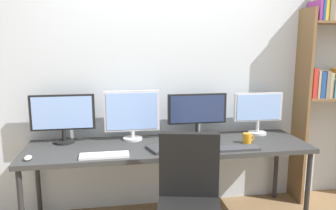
{
  "coord_description": "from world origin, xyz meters",
  "views": [
    {
      "loc": [
        -0.47,
        -2.19,
        1.63
      ],
      "look_at": [
        0.0,
        0.65,
        1.09
      ],
      "focal_mm": 35.31,
      "sensor_mm": 36.0,
      "label": 1
    }
  ],
  "objects_px": {
    "laptop_closed": "(168,148)",
    "keyboard_right": "(238,148)",
    "coffee_mug": "(247,138)",
    "monitor_center_left": "(132,114)",
    "computer_mouse": "(28,158)",
    "desk": "(169,150)",
    "keyboard_left": "(104,155)",
    "monitor_far_left": "(63,115)",
    "bookshelf": "(334,73)",
    "monitor_center_right": "(197,112)",
    "monitor_far_right": "(258,110)"
  },
  "relations": [
    {
      "from": "laptop_closed",
      "to": "keyboard_right",
      "type": "bearing_deg",
      "value": -27.26
    },
    {
      "from": "keyboard_right",
      "to": "coffee_mug",
      "type": "height_order",
      "value": "coffee_mug"
    },
    {
      "from": "monitor_center_left",
      "to": "laptop_closed",
      "type": "height_order",
      "value": "monitor_center_left"
    },
    {
      "from": "computer_mouse",
      "to": "laptop_closed",
      "type": "xyz_separation_m",
      "value": [
        1.11,
        0.09,
        -0.0
      ]
    },
    {
      "from": "monitor_center_left",
      "to": "coffee_mug",
      "type": "height_order",
      "value": "monitor_center_left"
    },
    {
      "from": "desk",
      "to": "keyboard_right",
      "type": "xyz_separation_m",
      "value": [
        0.56,
        -0.23,
        0.06
      ]
    },
    {
      "from": "coffee_mug",
      "to": "keyboard_left",
      "type": "bearing_deg",
      "value": -172.81
    },
    {
      "from": "monitor_far_left",
      "to": "laptop_closed",
      "type": "xyz_separation_m",
      "value": [
        0.9,
        -0.33,
        -0.24
      ]
    },
    {
      "from": "bookshelf",
      "to": "keyboard_right",
      "type": "relative_size",
      "value": 6.03
    },
    {
      "from": "computer_mouse",
      "to": "coffee_mug",
      "type": "height_order",
      "value": "coffee_mug"
    },
    {
      "from": "desk",
      "to": "monitor_center_left",
      "type": "bearing_deg",
      "value": 145.58
    },
    {
      "from": "keyboard_left",
      "to": "desk",
      "type": "bearing_deg",
      "value": 22.33
    },
    {
      "from": "monitor_far_left",
      "to": "coffee_mug",
      "type": "relative_size",
      "value": 5.34
    },
    {
      "from": "monitor_far_left",
      "to": "coffee_mug",
      "type": "xyz_separation_m",
      "value": [
        1.64,
        -0.28,
        -0.21
      ]
    },
    {
      "from": "coffee_mug",
      "to": "bookshelf",
      "type": "bearing_deg",
      "value": 16.37
    },
    {
      "from": "monitor_center_left",
      "to": "computer_mouse",
      "type": "bearing_deg",
      "value": -153.17
    },
    {
      "from": "monitor_center_right",
      "to": "keyboard_right",
      "type": "relative_size",
      "value": 1.61
    },
    {
      "from": "monitor_far_left",
      "to": "keyboard_left",
      "type": "xyz_separation_m",
      "value": [
        0.37,
        -0.44,
        -0.24
      ]
    },
    {
      "from": "keyboard_right",
      "to": "laptop_closed",
      "type": "bearing_deg",
      "value": 169.66
    },
    {
      "from": "desk",
      "to": "keyboard_right",
      "type": "relative_size",
      "value": 7.06
    },
    {
      "from": "monitor_center_right",
      "to": "bookshelf",
      "type": "bearing_deg",
      "value": 0.76
    },
    {
      "from": "desk",
      "to": "computer_mouse",
      "type": "bearing_deg",
      "value": -169.64
    },
    {
      "from": "monitor_center_left",
      "to": "desk",
      "type": "bearing_deg",
      "value": -34.42
    },
    {
      "from": "desk",
      "to": "monitor_far_right",
      "type": "distance_m",
      "value": 1.0
    },
    {
      "from": "monitor_center_left",
      "to": "keyboard_left",
      "type": "bearing_deg",
      "value": -119.49
    },
    {
      "from": "desk",
      "to": "monitor_center_right",
      "type": "height_order",
      "value": "monitor_center_right"
    },
    {
      "from": "keyboard_left",
      "to": "bookshelf",
      "type": "bearing_deg",
      "value": 11.37
    },
    {
      "from": "coffee_mug",
      "to": "monitor_far_right",
      "type": "bearing_deg",
      "value": 51.87
    },
    {
      "from": "bookshelf",
      "to": "computer_mouse",
      "type": "bearing_deg",
      "value": -171.3
    },
    {
      "from": "keyboard_left",
      "to": "laptop_closed",
      "type": "bearing_deg",
      "value": 11.58
    },
    {
      "from": "keyboard_left",
      "to": "laptop_closed",
      "type": "height_order",
      "value": "laptop_closed"
    },
    {
      "from": "monitor_center_right",
      "to": "monitor_far_left",
      "type": "bearing_deg",
      "value": 180.0
    },
    {
      "from": "monitor_far_left",
      "to": "keyboard_right",
      "type": "xyz_separation_m",
      "value": [
        1.49,
        -0.44,
        -0.24
      ]
    },
    {
      "from": "monitor_far_left",
      "to": "keyboard_right",
      "type": "distance_m",
      "value": 1.57
    },
    {
      "from": "keyboard_right",
      "to": "coffee_mug",
      "type": "distance_m",
      "value": 0.22
    },
    {
      "from": "monitor_center_left",
      "to": "keyboard_left",
      "type": "xyz_separation_m",
      "value": [
        -0.25,
        -0.44,
        -0.24
      ]
    },
    {
      "from": "monitor_center_left",
      "to": "computer_mouse",
      "type": "height_order",
      "value": "monitor_center_left"
    },
    {
      "from": "desk",
      "to": "monitor_far_left",
      "type": "relative_size",
      "value": 4.42
    },
    {
      "from": "monitor_far_left",
      "to": "monitor_center_left",
      "type": "bearing_deg",
      "value": 0.0
    },
    {
      "from": "bookshelf",
      "to": "monitor_center_left",
      "type": "relative_size",
      "value": 4.19
    },
    {
      "from": "monitor_center_right",
      "to": "laptop_closed",
      "type": "relative_size",
      "value": 1.78
    },
    {
      "from": "laptop_closed",
      "to": "monitor_far_left",
      "type": "bearing_deg",
      "value": 142.65
    },
    {
      "from": "bookshelf",
      "to": "monitor_far_left",
      "type": "distance_m",
      "value": 2.68
    },
    {
      "from": "keyboard_left",
      "to": "coffee_mug",
      "type": "distance_m",
      "value": 1.28
    },
    {
      "from": "monitor_far_left",
      "to": "monitor_far_right",
      "type": "distance_m",
      "value": 1.86
    },
    {
      "from": "monitor_center_right",
      "to": "desk",
      "type": "bearing_deg",
      "value": -145.59
    },
    {
      "from": "monitor_center_right",
      "to": "computer_mouse",
      "type": "xyz_separation_m",
      "value": [
        -1.45,
        -0.42,
        -0.23
      ]
    },
    {
      "from": "computer_mouse",
      "to": "monitor_far_right",
      "type": "bearing_deg",
      "value": 11.49
    },
    {
      "from": "monitor_center_left",
      "to": "monitor_far_right",
      "type": "bearing_deg",
      "value": -0.0
    },
    {
      "from": "monitor_center_right",
      "to": "monitor_far_right",
      "type": "xyz_separation_m",
      "value": [
        0.62,
        -0.0,
        -0.01
      ]
    }
  ]
}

